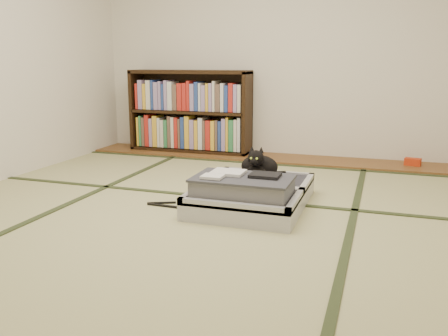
% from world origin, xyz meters
% --- Properties ---
extents(floor, '(4.50, 4.50, 0.00)m').
position_xyz_m(floor, '(0.00, 0.00, 0.00)').
color(floor, tan).
rests_on(floor, ground).
extents(wood_strip, '(4.00, 0.50, 0.02)m').
position_xyz_m(wood_strip, '(0.00, 2.00, 0.01)').
color(wood_strip, brown).
rests_on(wood_strip, ground).
extents(red_item, '(0.17, 0.12, 0.07)m').
position_xyz_m(red_item, '(1.45, 2.03, 0.06)').
color(red_item, red).
rests_on(red_item, wood_strip).
extents(tatami_borders, '(4.00, 4.50, 0.01)m').
position_xyz_m(tatami_borders, '(0.00, 0.49, 0.00)').
color(tatami_borders, '#2D381E').
rests_on(tatami_borders, ground).
extents(bookcase, '(1.39, 0.32, 0.92)m').
position_xyz_m(bookcase, '(-0.93, 2.07, 0.45)').
color(bookcase, black).
rests_on(bookcase, wood_strip).
extents(suitcase, '(0.74, 0.99, 0.29)m').
position_xyz_m(suitcase, '(0.29, 0.25, 0.10)').
color(suitcase, '#B4B4B9').
rests_on(suitcase, floor).
extents(cat, '(0.33, 0.33, 0.27)m').
position_xyz_m(cat, '(0.27, 0.54, 0.24)').
color(cat, black).
rests_on(cat, suitcase).
extents(cable_coil, '(0.10, 0.10, 0.02)m').
position_xyz_m(cable_coil, '(0.45, 0.57, 0.15)').
color(cable_coil, white).
rests_on(cable_coil, suitcase).
extents(hanger, '(0.43, 0.20, 0.01)m').
position_xyz_m(hanger, '(-0.23, 0.09, 0.01)').
color(hanger, black).
rests_on(hanger, floor).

